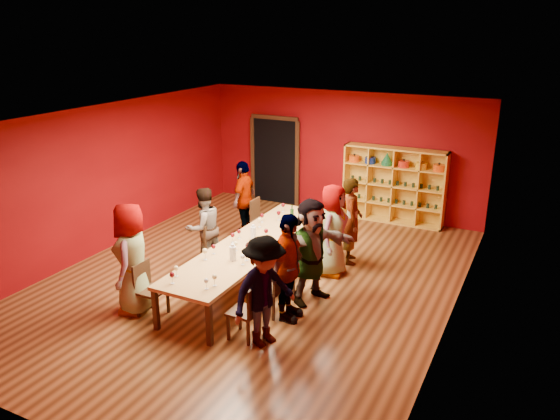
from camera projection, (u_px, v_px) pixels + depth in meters
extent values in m
cube|color=#522E15|center=(253.00, 281.00, 10.10)|extent=(7.10, 9.10, 0.02)
cube|color=#6F0509|center=(342.00, 153.00, 13.43)|extent=(7.10, 0.02, 3.00)
cube|color=#6F0509|center=(43.00, 320.00, 5.80)|extent=(7.10, 0.02, 3.00)
cube|color=#6F0509|center=(102.00, 179.00, 11.11)|extent=(0.02, 9.10, 3.00)
cube|color=#6F0509|center=(457.00, 236.00, 8.12)|extent=(0.02, 9.10, 3.00)
cube|color=silver|center=(251.00, 118.00, 9.13)|extent=(7.10, 9.10, 0.02)
cube|color=#B4884B|center=(253.00, 244.00, 9.86)|extent=(1.10, 4.50, 0.06)
cube|color=black|center=(156.00, 309.00, 8.36)|extent=(0.08, 0.08, 0.69)
cube|color=black|center=(282.00, 223.00, 12.03)|extent=(0.08, 0.08, 0.69)
cube|color=black|center=(209.00, 324.00, 7.94)|extent=(0.08, 0.08, 0.69)
cube|color=black|center=(323.00, 230.00, 11.61)|extent=(0.08, 0.08, 0.69)
cube|color=black|center=(276.00, 161.00, 14.26)|extent=(1.20, 0.14, 2.20)
cube|color=black|center=(274.00, 118.00, 13.83)|extent=(1.32, 0.06, 0.10)
cube|color=black|center=(253.00, 159.00, 14.48)|extent=(0.10, 0.06, 2.20)
cube|color=black|center=(297.00, 164.00, 13.93)|extent=(0.10, 0.06, 2.20)
cube|color=gold|center=(346.00, 179.00, 13.33)|extent=(0.04, 0.40, 1.80)
cube|color=gold|center=(445.00, 192.00, 12.33)|extent=(0.04, 0.40, 1.80)
cube|color=gold|center=(396.00, 149.00, 12.55)|extent=(2.40, 0.40, 0.04)
cube|color=gold|center=(391.00, 220.00, 13.12)|extent=(2.40, 0.40, 0.04)
cube|color=gold|center=(396.00, 183.00, 12.99)|extent=(2.40, 0.02, 1.80)
cube|color=gold|center=(392.00, 203.00, 12.98)|extent=(2.36, 0.38, 0.03)
cube|color=gold|center=(394.00, 185.00, 12.83)|extent=(2.36, 0.38, 0.03)
cube|color=gold|center=(395.00, 167.00, 12.69)|extent=(2.36, 0.38, 0.03)
cube|color=gold|center=(369.00, 182.00, 13.09)|extent=(0.03, 0.38, 1.76)
cube|color=gold|center=(394.00, 185.00, 12.83)|extent=(0.03, 0.38, 1.76)
cube|color=gold|center=(419.00, 189.00, 12.58)|extent=(0.03, 0.38, 1.76)
cylinder|color=#EB560D|center=(354.00, 159.00, 13.08)|extent=(0.26, 0.26, 0.15)
sphere|color=black|center=(354.00, 155.00, 13.05)|extent=(0.05, 0.05, 0.05)
cylinder|color=navy|center=(370.00, 160.00, 12.91)|extent=(0.26, 0.26, 0.15)
sphere|color=black|center=(371.00, 156.00, 12.88)|extent=(0.05, 0.05, 0.05)
cylinder|color=#1A6A3E|center=(387.00, 164.00, 12.75)|extent=(0.26, 0.26, 0.08)
cone|color=#1A6A3E|center=(387.00, 157.00, 12.71)|extent=(0.24, 0.24, 0.22)
cylinder|color=red|center=(404.00, 164.00, 12.57)|extent=(0.26, 0.26, 0.15)
sphere|color=black|center=(404.00, 160.00, 12.54)|extent=(0.05, 0.05, 0.05)
cylinder|color=yellow|center=(421.00, 166.00, 12.40)|extent=(0.26, 0.26, 0.15)
sphere|color=black|center=(421.00, 162.00, 12.37)|extent=(0.05, 0.05, 0.05)
cylinder|color=#EB560D|center=(439.00, 168.00, 12.23)|extent=(0.26, 0.26, 0.15)
sphere|color=black|center=(439.00, 164.00, 12.20)|extent=(0.05, 0.05, 0.05)
cylinder|color=black|center=(352.00, 195.00, 13.39)|extent=(0.07, 0.07, 0.10)
cylinder|color=black|center=(359.00, 196.00, 13.31)|extent=(0.07, 0.07, 0.10)
cylinder|color=black|center=(366.00, 197.00, 13.23)|extent=(0.07, 0.07, 0.10)
cylinder|color=black|center=(374.00, 198.00, 13.15)|extent=(0.07, 0.07, 0.10)
cylinder|color=black|center=(381.00, 199.00, 13.07)|extent=(0.07, 0.07, 0.10)
cylinder|color=black|center=(389.00, 200.00, 13.00)|extent=(0.07, 0.07, 0.10)
cylinder|color=black|center=(396.00, 201.00, 12.92)|extent=(0.07, 0.07, 0.10)
cylinder|color=black|center=(404.00, 202.00, 12.84)|extent=(0.07, 0.07, 0.10)
cylinder|color=black|center=(412.00, 204.00, 12.76)|extent=(0.07, 0.07, 0.10)
cylinder|color=black|center=(420.00, 205.00, 12.68)|extent=(0.07, 0.07, 0.10)
cylinder|color=black|center=(428.00, 206.00, 12.60)|extent=(0.07, 0.07, 0.10)
cylinder|color=black|center=(436.00, 207.00, 12.52)|extent=(0.07, 0.07, 0.10)
cylinder|color=black|center=(353.00, 178.00, 13.24)|extent=(0.07, 0.07, 0.10)
cylinder|color=black|center=(360.00, 178.00, 13.17)|extent=(0.07, 0.07, 0.10)
cylinder|color=black|center=(367.00, 179.00, 13.09)|extent=(0.07, 0.07, 0.10)
cylinder|color=black|center=(375.00, 180.00, 13.01)|extent=(0.07, 0.07, 0.10)
cylinder|color=black|center=(382.00, 181.00, 12.93)|extent=(0.07, 0.07, 0.10)
cylinder|color=black|center=(390.00, 182.00, 12.85)|extent=(0.07, 0.07, 0.10)
cylinder|color=black|center=(398.00, 183.00, 12.77)|extent=(0.07, 0.07, 0.10)
cylinder|color=black|center=(405.00, 184.00, 12.69)|extent=(0.07, 0.07, 0.10)
cylinder|color=black|center=(413.00, 185.00, 12.62)|extent=(0.07, 0.07, 0.10)
cylinder|color=black|center=(421.00, 186.00, 12.54)|extent=(0.07, 0.07, 0.10)
cylinder|color=black|center=(429.00, 187.00, 12.46)|extent=(0.07, 0.07, 0.10)
cylinder|color=black|center=(438.00, 188.00, 12.38)|extent=(0.07, 0.07, 0.10)
cube|color=black|center=(152.00, 291.00, 8.76)|extent=(0.42, 0.42, 0.04)
cube|color=black|center=(141.00, 275.00, 8.76)|extent=(0.04, 0.40, 0.44)
cube|color=black|center=(138.00, 306.00, 8.76)|extent=(0.04, 0.04, 0.41)
cube|color=black|center=(155.00, 310.00, 8.61)|extent=(0.04, 0.04, 0.41)
cube|color=black|center=(151.00, 297.00, 9.05)|extent=(0.04, 0.04, 0.41)
cube|color=black|center=(168.00, 301.00, 8.90)|extent=(0.04, 0.04, 0.41)
imported|color=#141638|center=(132.00, 259.00, 8.75)|extent=(0.81, 1.02, 1.85)
cube|color=black|center=(219.00, 248.00, 10.44)|extent=(0.42, 0.42, 0.04)
cube|color=black|center=(210.00, 235.00, 10.44)|extent=(0.04, 0.40, 0.44)
cube|color=black|center=(207.00, 260.00, 10.44)|extent=(0.04, 0.04, 0.41)
cube|color=black|center=(222.00, 264.00, 10.30)|extent=(0.04, 0.04, 0.41)
cube|color=black|center=(217.00, 254.00, 10.73)|extent=(0.04, 0.04, 0.41)
cube|color=black|center=(232.00, 257.00, 10.58)|extent=(0.04, 0.04, 0.41)
imported|color=#C6858A|center=(204.00, 228.00, 10.47)|extent=(0.70, 0.87, 1.58)
cube|color=black|center=(263.00, 220.00, 11.93)|extent=(0.42, 0.42, 0.04)
cube|color=black|center=(255.00, 209.00, 11.93)|extent=(0.04, 0.40, 0.44)
cube|color=black|center=(252.00, 231.00, 11.93)|extent=(0.04, 0.04, 0.41)
cube|color=black|center=(266.00, 234.00, 11.78)|extent=(0.04, 0.04, 0.41)
cube|color=black|center=(260.00, 226.00, 12.22)|extent=(0.04, 0.04, 0.41)
cube|color=black|center=(273.00, 229.00, 12.07)|extent=(0.04, 0.04, 0.41)
imported|color=white|center=(244.00, 199.00, 11.99)|extent=(0.57, 1.05, 1.71)
cube|color=black|center=(244.00, 312.00, 8.12)|extent=(0.42, 0.42, 0.04)
cube|color=black|center=(255.00, 300.00, 7.96)|extent=(0.04, 0.40, 0.44)
cube|color=black|center=(228.00, 328.00, 8.12)|extent=(0.04, 0.04, 0.41)
cube|color=black|center=(248.00, 333.00, 7.98)|extent=(0.04, 0.04, 0.41)
cube|color=black|center=(240.00, 317.00, 8.41)|extent=(0.04, 0.04, 0.41)
cube|color=black|center=(259.00, 322.00, 8.26)|extent=(0.04, 0.04, 0.41)
imported|color=tan|center=(264.00, 292.00, 7.84)|extent=(0.82, 1.18, 1.69)
cube|color=black|center=(269.00, 290.00, 8.80)|extent=(0.42, 0.42, 0.04)
cube|color=black|center=(279.00, 278.00, 8.64)|extent=(0.04, 0.40, 0.44)
cube|color=black|center=(255.00, 304.00, 8.80)|extent=(0.04, 0.04, 0.41)
cube|color=black|center=(273.00, 309.00, 8.66)|extent=(0.04, 0.04, 0.41)
cube|color=black|center=(265.00, 295.00, 9.09)|extent=(0.04, 0.04, 0.41)
cube|color=black|center=(283.00, 300.00, 8.94)|extent=(0.04, 0.04, 0.41)
imported|color=pink|center=(288.00, 268.00, 8.51)|extent=(0.53, 1.06, 1.77)
cube|color=black|center=(289.00, 272.00, 9.43)|extent=(0.42, 0.42, 0.04)
cube|color=black|center=(299.00, 261.00, 9.27)|extent=(0.04, 0.40, 0.44)
cube|color=black|center=(276.00, 286.00, 9.43)|extent=(0.04, 0.04, 0.41)
cube|color=black|center=(293.00, 290.00, 9.28)|extent=(0.04, 0.04, 0.41)
cube|color=black|center=(284.00, 278.00, 9.72)|extent=(0.04, 0.04, 0.41)
cube|color=black|center=(302.00, 282.00, 9.57)|extent=(0.04, 0.04, 0.41)
imported|color=#16173C|center=(311.00, 251.00, 9.10)|extent=(1.12, 1.73, 1.81)
cube|color=black|center=(315.00, 249.00, 10.39)|extent=(0.42, 0.42, 0.04)
cube|color=black|center=(324.00, 239.00, 10.23)|extent=(0.04, 0.40, 0.44)
cube|color=black|center=(303.00, 261.00, 10.39)|extent=(0.04, 0.04, 0.41)
cube|color=black|center=(319.00, 265.00, 10.25)|extent=(0.04, 0.04, 0.41)
cube|color=black|center=(310.00, 255.00, 10.68)|extent=(0.04, 0.04, 0.41)
cube|color=black|center=(326.00, 258.00, 10.53)|extent=(0.04, 0.04, 0.41)
imported|color=#C4838A|center=(333.00, 230.00, 10.10)|extent=(0.47, 0.86, 1.75)
cube|color=black|center=(328.00, 237.00, 10.97)|extent=(0.42, 0.42, 0.04)
cube|color=black|center=(337.00, 228.00, 10.81)|extent=(0.04, 0.40, 0.44)
cube|color=black|center=(317.00, 249.00, 10.97)|extent=(0.04, 0.04, 0.41)
cube|color=black|center=(333.00, 252.00, 10.83)|extent=(0.04, 0.04, 0.41)
cube|color=black|center=(323.00, 243.00, 11.26)|extent=(0.04, 0.04, 0.41)
cube|color=black|center=(339.00, 246.00, 11.11)|extent=(0.04, 0.04, 0.41)
imported|color=#504F55|center=(352.00, 221.00, 10.63)|extent=(0.67, 0.76, 1.72)
cylinder|color=silver|center=(293.00, 229.00, 10.50)|extent=(0.06, 0.06, 0.01)
cylinder|color=silver|center=(293.00, 226.00, 10.49)|extent=(0.01, 0.01, 0.11)
ellipsoid|color=silver|center=(293.00, 222.00, 10.46)|extent=(0.08, 0.08, 0.09)
cylinder|color=silver|center=(215.00, 286.00, 8.22)|extent=(0.06, 0.06, 0.01)
cylinder|color=silver|center=(215.00, 282.00, 8.20)|extent=(0.01, 0.01, 0.11)
ellipsoid|color=beige|center=(214.00, 277.00, 8.17)|extent=(0.08, 0.08, 0.09)
cylinder|color=silver|center=(260.00, 227.00, 10.60)|extent=(0.06, 0.06, 0.01)
cylinder|color=silver|center=(259.00, 224.00, 10.58)|extent=(0.01, 0.01, 0.11)
ellipsoid|color=beige|center=(259.00, 220.00, 10.56)|extent=(0.08, 0.08, 0.09)
cylinder|color=silver|center=(239.00, 238.00, 10.04)|extent=(0.06, 0.06, 0.01)
cylinder|color=silver|center=(239.00, 236.00, 10.02)|extent=(0.01, 0.01, 0.10)
ellipsoid|color=#4E080F|center=(239.00, 232.00, 9.99)|extent=(0.07, 0.07, 0.08)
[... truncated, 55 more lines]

